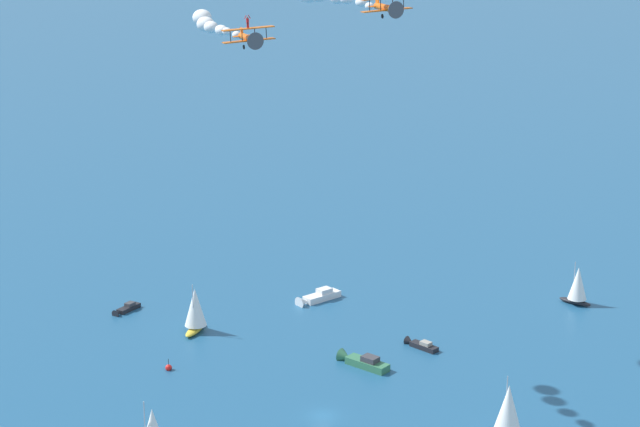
{
  "coord_description": "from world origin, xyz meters",
  "views": [
    {
      "loc": [
        49.25,
        136.26,
        73.23
      ],
      "look_at": [
        0.02,
        -1.04,
        31.02
      ],
      "focal_mm": 60.39,
      "sensor_mm": 36.0,
      "label": 1
    }
  ],
  "objects_px": {
    "motorboat_mid_cluster": "(317,297)",
    "sailboat_outer_ring_d": "(578,285)",
    "motorboat_outer_ring_f": "(420,345)",
    "biplane_lead": "(387,7)",
    "sailboat_outer_ring_e": "(195,309)",
    "sailboat_near_centre": "(508,411)",
    "wingwalker_wingman": "(248,21)",
    "motorboat_ahead": "(361,361)",
    "marker_buoy": "(169,368)",
    "biplane_wingman": "(249,37)",
    "motorboat_far_stbd": "(126,309)"
  },
  "relations": [
    {
      "from": "motorboat_far_stbd",
      "to": "marker_buoy",
      "type": "xyz_separation_m",
      "value": [
        -2.1,
        28.35,
        -0.1
      ]
    },
    {
      "from": "biplane_wingman",
      "to": "sailboat_outer_ring_e",
      "type": "bearing_deg",
      "value": -88.64
    },
    {
      "from": "biplane_lead",
      "to": "motorboat_mid_cluster",
      "type": "bearing_deg",
      "value": -97.53
    },
    {
      "from": "sailboat_near_centre",
      "to": "motorboat_mid_cluster",
      "type": "xyz_separation_m",
      "value": [
        7.28,
        -60.47,
        -3.41
      ]
    },
    {
      "from": "motorboat_ahead",
      "to": "motorboat_mid_cluster",
      "type": "distance_m",
      "value": 30.6
    },
    {
      "from": "sailboat_outer_ring_d",
      "to": "motorboat_outer_ring_f",
      "type": "relative_size",
      "value": 1.28
    },
    {
      "from": "motorboat_ahead",
      "to": "marker_buoy",
      "type": "height_order",
      "value": "motorboat_ahead"
    },
    {
      "from": "biplane_lead",
      "to": "wingwalker_wingman",
      "type": "xyz_separation_m",
      "value": [
        18.53,
        -3.88,
        -1.63
      ]
    },
    {
      "from": "marker_buoy",
      "to": "biplane_wingman",
      "type": "xyz_separation_m",
      "value": [
        -8.82,
        20.11,
        55.45
      ]
    },
    {
      "from": "motorboat_mid_cluster",
      "to": "sailboat_outer_ring_d",
      "type": "height_order",
      "value": "sailboat_outer_ring_d"
    },
    {
      "from": "sailboat_outer_ring_e",
      "to": "sailboat_near_centre",
      "type": "bearing_deg",
      "value": 121.32
    },
    {
      "from": "sailboat_outer_ring_e",
      "to": "biplane_lead",
      "type": "distance_m",
      "value": 70.25
    },
    {
      "from": "motorboat_ahead",
      "to": "biplane_wingman",
      "type": "relative_size",
      "value": 1.27
    },
    {
      "from": "motorboat_mid_cluster",
      "to": "motorboat_ahead",
      "type": "bearing_deg",
      "value": 84.27
    },
    {
      "from": "motorboat_outer_ring_f",
      "to": "biplane_lead",
      "type": "distance_m",
      "value": 63.84
    },
    {
      "from": "biplane_lead",
      "to": "motorboat_outer_ring_f",
      "type": "bearing_deg",
      "value": -129.35
    },
    {
      "from": "sailboat_near_centre",
      "to": "wingwalker_wingman",
      "type": "xyz_separation_m",
      "value": [
        31.83,
        -18.83,
        53.87
      ]
    },
    {
      "from": "sailboat_outer_ring_d",
      "to": "sailboat_outer_ring_e",
      "type": "height_order",
      "value": "sailboat_outer_ring_e"
    },
    {
      "from": "wingwalker_wingman",
      "to": "motorboat_mid_cluster",
      "type": "bearing_deg",
      "value": -120.52
    },
    {
      "from": "motorboat_ahead",
      "to": "sailboat_outer_ring_e",
      "type": "xyz_separation_m",
      "value": [
        22.2,
        -23.46,
        3.43
      ]
    },
    {
      "from": "marker_buoy",
      "to": "motorboat_far_stbd",
      "type": "bearing_deg",
      "value": -85.76
    },
    {
      "from": "sailboat_outer_ring_d",
      "to": "motorboat_mid_cluster",
      "type": "bearing_deg",
      "value": -21.6
    },
    {
      "from": "motorboat_outer_ring_f",
      "to": "biplane_lead",
      "type": "height_order",
      "value": "biplane_lead"
    },
    {
      "from": "motorboat_ahead",
      "to": "wingwalker_wingman",
      "type": "bearing_deg",
      "value": 27.52
    },
    {
      "from": "motorboat_far_stbd",
      "to": "sailboat_outer_ring_e",
      "type": "relative_size",
      "value": 0.65
    },
    {
      "from": "sailboat_outer_ring_d",
      "to": "biplane_wingman",
      "type": "xyz_separation_m",
      "value": [
        70.34,
        23.46,
        52.04
      ]
    },
    {
      "from": "biplane_wingman",
      "to": "wingwalker_wingman",
      "type": "relative_size",
      "value": 4.13
    },
    {
      "from": "sailboat_outer_ring_d",
      "to": "sailboat_near_centre",
      "type": "bearing_deg",
      "value": 47.61
    },
    {
      "from": "motorboat_outer_ring_f",
      "to": "marker_buoy",
      "type": "xyz_separation_m",
      "value": [
        42.46,
        -5.45,
        -0.11
      ]
    },
    {
      "from": "motorboat_far_stbd",
      "to": "biplane_wingman",
      "type": "xyz_separation_m",
      "value": [
        -10.92,
        48.46,
        55.35
      ]
    },
    {
      "from": "motorboat_ahead",
      "to": "marker_buoy",
      "type": "relative_size",
      "value": 4.43
    },
    {
      "from": "motorboat_far_stbd",
      "to": "biplane_lead",
      "type": "relative_size",
      "value": 0.81
    },
    {
      "from": "motorboat_mid_cluster",
      "to": "sailboat_outer_ring_d",
      "type": "relative_size",
      "value": 1.18
    },
    {
      "from": "wingwalker_wingman",
      "to": "motorboat_ahead",
      "type": "bearing_deg",
      "value": -152.48
    },
    {
      "from": "sailboat_near_centre",
      "to": "marker_buoy",
      "type": "bearing_deg",
      "value": -43.85
    },
    {
      "from": "motorboat_outer_ring_f",
      "to": "wingwalker_wingman",
      "type": "relative_size",
      "value": 3.68
    },
    {
      "from": "motorboat_mid_cluster",
      "to": "sailboat_outer_ring_e",
      "type": "xyz_separation_m",
      "value": [
        25.26,
        6.98,
        3.42
      ]
    },
    {
      "from": "motorboat_far_stbd",
      "to": "biplane_wingman",
      "type": "distance_m",
      "value": 74.37
    },
    {
      "from": "sailboat_outer_ring_d",
      "to": "sailboat_outer_ring_e",
      "type": "xyz_separation_m",
      "value": [
        71.16,
        -11.19,
        0.37
      ]
    },
    {
      "from": "motorboat_ahead",
      "to": "biplane_lead",
      "type": "distance_m",
      "value": 60.9
    },
    {
      "from": "sailboat_outer_ring_d",
      "to": "marker_buoy",
      "type": "relative_size",
      "value": 3.96
    },
    {
      "from": "motorboat_mid_cluster",
      "to": "motorboat_far_stbd",
      "type": "bearing_deg",
      "value": -10.94
    },
    {
      "from": "sailboat_outer_ring_e",
      "to": "biplane_wingman",
      "type": "height_order",
      "value": "biplane_wingman"
    },
    {
      "from": "motorboat_mid_cluster",
      "to": "biplane_wingman",
      "type": "height_order",
      "value": "biplane_wingman"
    },
    {
      "from": "biplane_lead",
      "to": "sailboat_near_centre",
      "type": "bearing_deg",
      "value": 131.65
    },
    {
      "from": "sailboat_near_centre",
      "to": "biplane_lead",
      "type": "height_order",
      "value": "biplane_lead"
    },
    {
      "from": "sailboat_outer_ring_d",
      "to": "biplane_wingman",
      "type": "bearing_deg",
      "value": 18.44
    },
    {
      "from": "sailboat_outer_ring_d",
      "to": "marker_buoy",
      "type": "distance_m",
      "value": 79.3
    },
    {
      "from": "marker_buoy",
      "to": "sailboat_outer_ring_e",
      "type": "bearing_deg",
      "value": -118.83
    },
    {
      "from": "sailboat_near_centre",
      "to": "motorboat_mid_cluster",
      "type": "bearing_deg",
      "value": -83.13
    }
  ]
}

